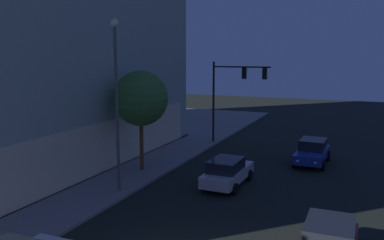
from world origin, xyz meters
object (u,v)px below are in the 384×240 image
car_silver (227,172)px  traffic_light_far_corner (234,86)px  car_blue (312,151)px  street_lamp_sidewalk (116,87)px  sidewalk_tree (141,99)px

car_silver → traffic_light_far_corner: bearing=15.9°
traffic_light_far_corner → car_blue: size_ratio=1.50×
street_lamp_sidewalk → sidewalk_tree: size_ratio=1.44×
sidewalk_tree → car_blue: 12.31m
traffic_light_far_corner → sidewalk_tree: traffic_light_far_corner is taller
sidewalk_tree → car_blue: bearing=-56.7°
sidewalk_tree → traffic_light_far_corner: bearing=-17.0°
sidewalk_tree → street_lamp_sidewalk: bearing=-166.8°
traffic_light_far_corner → car_silver: size_ratio=1.48×
street_lamp_sidewalk → car_blue: street_lamp_sidewalk is taller
sidewalk_tree → car_silver: 7.10m
street_lamp_sidewalk → sidewalk_tree: 4.34m
traffic_light_far_corner → sidewalk_tree: size_ratio=1.06×
traffic_light_far_corner → car_silver: bearing=-164.1°
traffic_light_far_corner → street_lamp_sidewalk: size_ratio=0.74×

